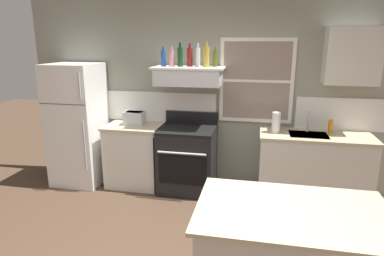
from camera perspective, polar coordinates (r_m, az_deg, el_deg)
back_wall at (r=4.81m, az=3.41°, el=5.95°), size 5.40×0.11×2.70m
refrigerator at (r=5.19m, az=-18.93°, el=0.55°), size 0.70×0.72×1.77m
counter_left_of_stove at (r=5.00m, az=-9.70°, el=-4.52°), size 0.79×0.63×0.91m
toaster at (r=4.86m, az=-9.78°, el=1.71°), size 0.30×0.20×0.19m
stove_range at (r=4.74m, az=-0.77°, el=-5.28°), size 0.76×0.69×1.09m
range_hood_shelf at (r=4.57m, az=-0.56°, el=8.92°), size 0.96×0.52×0.24m
bottle_blue_liqueur at (r=4.62m, az=-4.90°, el=11.82°), size 0.07×0.07×0.26m
bottle_rose_pink at (r=4.58m, az=-3.49°, el=11.86°), size 0.07×0.07×0.27m
bottle_dark_green_wine at (r=4.57m, az=-2.04°, el=12.09°), size 0.07×0.07×0.31m
bottle_red_label_wine at (r=4.59m, az=-0.37°, el=12.06°), size 0.07×0.07×0.30m
bottle_clear_tall at (r=4.56m, az=1.01°, el=12.07°), size 0.06×0.06×0.31m
bottle_champagne_gold_foil at (r=4.47m, az=2.47°, el=12.10°), size 0.08×0.08×0.33m
bottle_olive_oil_square at (r=4.53m, az=3.95°, el=11.74°), size 0.06×0.06×0.26m
counter_right_with_sink at (r=4.74m, az=19.98°, el=-6.32°), size 1.43×0.63×0.91m
sink_faucet at (r=4.64m, az=19.28°, el=1.41°), size 0.03×0.17×0.28m
paper_towel_roll at (r=4.51m, az=14.17°, el=0.92°), size 0.11×0.11×0.27m
dish_soap_bottle at (r=4.71m, az=22.56°, el=0.22°), size 0.06×0.06×0.18m
upper_cabinet_right at (r=4.66m, az=25.67°, el=11.01°), size 0.64×0.32×0.70m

